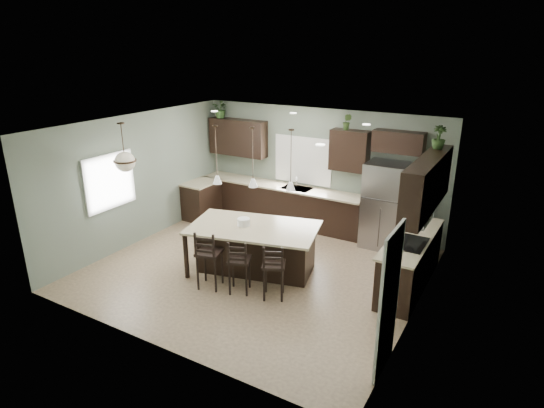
{
  "coord_description": "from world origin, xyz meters",
  "views": [
    {
      "loc": [
        4.23,
        -6.71,
        4.16
      ],
      "look_at": [
        0.1,
        0.4,
        1.25
      ],
      "focal_mm": 30.0,
      "sensor_mm": 36.0,
      "label": 1
    }
  ],
  "objects": [
    {
      "name": "plant_right_wall",
      "position": [
        2.8,
        1.59,
        2.61
      ],
      "size": [
        0.3,
        0.3,
        0.41
      ],
      "primitive_type": "imported",
      "rotation": [
        0.0,
        0.0,
        0.41
      ],
      "color": "#2C481F",
      "rests_on": "right_upper_cabs"
    },
    {
      "name": "left_return_cabs",
      "position": [
        -2.7,
        1.7,
        0.45
      ],
      "size": [
        0.6,
        0.9,
        0.9
      ],
      "primitive_type": "cube",
      "color": "black",
      "rests_on": "ground"
    },
    {
      "name": "ground",
      "position": [
        0.0,
        0.0,
        0.0
      ],
      "size": [
        6.0,
        6.0,
        0.0
      ],
      "primitive_type": "plane",
      "color": "#9E8466",
      "rests_on": "ground"
    },
    {
      "name": "pendant_center",
      "position": [
        -0.02,
        -0.07,
        2.25
      ],
      "size": [
        0.17,
        0.17,
        1.1
      ],
      "primitive_type": null,
      "color": "white",
      "rests_on": "room_shell"
    },
    {
      "name": "microwave",
      "position": [
        2.78,
        0.6,
        1.55
      ],
      "size": [
        0.4,
        0.75,
        0.4
      ],
      "primitive_type": "cube",
      "color": "gray",
      "rests_on": "right_upper_cabs"
    },
    {
      "name": "pantry_door",
      "position": [
        2.98,
        -1.55,
        1.02
      ],
      "size": [
        0.04,
        0.82,
        2.04
      ],
      "primitive_type": "cube",
      "color": "white",
      "rests_on": "ground"
    },
    {
      "name": "bar_stool_center",
      "position": [
        0.17,
        -0.86,
        0.51
      ],
      "size": [
        0.49,
        0.49,
        1.01
      ],
      "primitive_type": "cube",
      "rotation": [
        0.0,
        0.0,
        0.4
      ],
      "color": "black",
      "rests_on": "ground"
    },
    {
      "name": "back_upper_right",
      "position": [
        0.8,
        2.58,
        1.95
      ],
      "size": [
        0.85,
        0.34,
        0.9
      ],
      "primitive_type": "cube",
      "color": "black",
      "rests_on": "room_shell"
    },
    {
      "name": "cooktop",
      "position": [
        2.68,
        0.6,
        0.94
      ],
      "size": [
        0.58,
        0.75,
        0.02
      ],
      "primitive_type": "cube",
      "color": "black",
      "rests_on": "right_countertop"
    },
    {
      "name": "left_return_countertop",
      "position": [
        -2.68,
        1.7,
        0.92
      ],
      "size": [
        0.66,
        0.96,
        0.04
      ],
      "primitive_type": "cube",
      "color": "beige",
      "rests_on": "left_return_cabs"
    },
    {
      "name": "plant_back_left",
      "position": [
        -2.62,
        2.55,
        2.62
      ],
      "size": [
        0.42,
        0.37,
        0.45
      ],
      "primitive_type": "imported",
      "rotation": [
        0.0,
        0.0,
        -0.04
      ],
      "color": "#305324",
      "rests_on": "back_upper_left"
    },
    {
      "name": "kitchen_island",
      "position": [
        -0.02,
        -0.07,
        0.46
      ],
      "size": [
        2.65,
        1.89,
        0.92
      ],
      "primitive_type": "cube",
      "rotation": [
        0.0,
        0.0,
        0.24
      ],
      "color": "black",
      "rests_on": "ground"
    },
    {
      "name": "chandelier",
      "position": [
        -2.37,
        -0.88,
        2.33
      ],
      "size": [
        0.43,
        0.43,
        0.94
      ],
      "primitive_type": null,
      "color": "#F6E9C9",
      "rests_on": "room_shell"
    },
    {
      "name": "room_shell",
      "position": [
        0.0,
        0.0,
        1.7
      ],
      "size": [
        6.0,
        6.0,
        6.0
      ],
      "color": "slate",
      "rests_on": "ground"
    },
    {
      "name": "bar_stool_left",
      "position": [
        -0.38,
        -0.99,
        0.56
      ],
      "size": [
        0.51,
        0.51,
        1.12
      ],
      "primitive_type": "cube",
      "rotation": [
        0.0,
        0.0,
        0.27
      ],
      "color": "black",
      "rests_on": "ground"
    },
    {
      "name": "pendant_right",
      "position": [
        0.66,
        0.1,
        2.25
      ],
      "size": [
        0.17,
        0.17,
        1.1
      ],
      "primitive_type": null,
      "color": "white",
      "rests_on": "room_shell"
    },
    {
      "name": "right_upper_cabs",
      "position": [
        2.83,
        0.87,
        1.95
      ],
      "size": [
        0.34,
        2.35,
        0.9
      ],
      "primitive_type": "cube",
      "color": "black",
      "rests_on": "room_shell"
    },
    {
      "name": "back_countertop",
      "position": [
        -0.85,
        2.43,
        0.92
      ],
      "size": [
        4.2,
        0.66,
        0.04
      ],
      "primitive_type": "cube",
      "color": "beige",
      "rests_on": "back_lower_cabs"
    },
    {
      "name": "window_back",
      "position": [
        -0.4,
        2.73,
        1.55
      ],
      "size": [
        1.35,
        0.02,
        1.0
      ],
      "primitive_type": "cube",
      "color": "white",
      "rests_on": "room_shell"
    },
    {
      "name": "fridge_header",
      "position": [
        1.85,
        2.58,
        2.25
      ],
      "size": [
        1.05,
        0.34,
        0.45
      ],
      "primitive_type": "cube",
      "color": "black",
      "rests_on": "room_shell"
    },
    {
      "name": "pendant_left",
      "position": [
        -0.7,
        -0.24,
        2.25
      ],
      "size": [
        0.17,
        0.17,
        1.1
      ],
      "primitive_type": null,
      "color": "silver",
      "rests_on": "room_shell"
    },
    {
      "name": "sink_inset",
      "position": [
        -0.4,
        2.43,
        0.94
      ],
      "size": [
        0.7,
        0.45,
        0.01
      ],
      "primitive_type": "cube",
      "color": "gray",
      "rests_on": "back_countertop"
    },
    {
      "name": "serving_dish",
      "position": [
        -0.22,
        -0.12,
        0.99
      ],
      "size": [
        0.24,
        0.24,
        0.14
      ],
      "primitive_type": "cylinder",
      "color": "white",
      "rests_on": "kitchen_island"
    },
    {
      "name": "refrigerator",
      "position": [
        1.78,
        2.32,
        0.93
      ],
      "size": [
        0.9,
        0.74,
        1.85
      ],
      "primitive_type": "cube",
      "color": "gray",
      "rests_on": "ground"
    },
    {
      "name": "plant_back_right",
      "position": [
        0.72,
        2.55,
        2.58
      ],
      "size": [
        0.2,
        0.17,
        0.35
      ],
      "primitive_type": "imported",
      "rotation": [
        0.0,
        0.0,
        -0.07
      ],
      "color": "#375324",
      "rests_on": "back_upper_right"
    },
    {
      "name": "faucet",
      "position": [
        -0.4,
        2.4,
        1.08
      ],
      "size": [
        0.02,
        0.02,
        0.28
      ],
      "primitive_type": "cylinder",
      "color": "silver",
      "rests_on": "back_countertop"
    },
    {
      "name": "window_left",
      "position": [
        -2.98,
        -0.8,
        1.55
      ],
      "size": [
        0.02,
        1.1,
        1.0
      ],
      "primitive_type": "cube",
      "color": "white",
      "rests_on": "room_shell"
    },
    {
      "name": "wall_oven_front",
      "position": [
        2.4,
        0.6,
        0.45
      ],
      "size": [
        0.01,
        0.72,
        0.6
      ],
      "primitive_type": "cube",
      "color": "gray",
      "rests_on": "right_lower_cabs"
    },
    {
      "name": "back_upper_left",
      "position": [
        -2.15,
        2.58,
        1.95
      ],
      "size": [
        1.55,
        0.34,
        0.9
      ],
      "primitive_type": "cube",
      "color": "black",
      "rests_on": "room_shell"
    },
    {
      "name": "bar_stool_right",
      "position": [
        0.79,
        -0.73,
        0.51
      ],
      "size": [
        0.51,
        0.51,
        1.03
      ],
      "primitive_type": "cube",
      "rotation": [
        0.0,
        0.0,
        0.45
      ],
      "color": "black",
      "rests_on": "ground"
    },
    {
      "name": "right_lower_cabs",
      "position": [
        2.7,
        0.87,
        0.45
      ],
      "size": [
        0.6,
        2.35,
        0.9
      ],
      "primitive_type": "cube",
      "color": "black",
      "rests_on": "ground"
    },
    {
      "name": "right_countertop",
      "position": [
        2.68,
        0.87,
        0.92
      ],
      "size": [
        0.66,
        2.35,
        0.04
      ],
      "primitive_type": "cube",
      "color": "beige",
      "rests_on": "right_lower_cabs"
    },
    {
      "name": "back_lower_cabs",
      "position": [
        -0.85,
        2.45,
        0.45
      ],
      "size": [
        4.2,
        0.6,
        0.9
      ],
      "primitive_type": "cube",
      "color": "black",
      "rests_on": "ground"
    }
  ]
}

